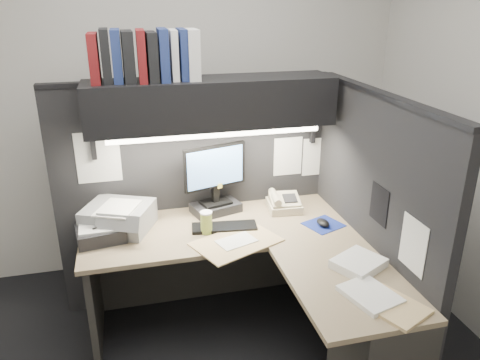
# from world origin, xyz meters

# --- Properties ---
(wall_back) EXTENTS (3.50, 0.04, 2.70)m
(wall_back) POSITION_xyz_m (0.00, 1.50, 1.35)
(wall_back) COLOR silver
(wall_back) RESTS_ON floor
(partition_back) EXTENTS (1.90, 0.06, 1.60)m
(partition_back) POSITION_xyz_m (0.03, 0.93, 0.80)
(partition_back) COLOR black
(partition_back) RESTS_ON floor
(partition_right) EXTENTS (0.06, 1.50, 1.60)m
(partition_right) POSITION_xyz_m (0.98, 0.18, 0.80)
(partition_right) COLOR black
(partition_right) RESTS_ON floor
(desk) EXTENTS (1.70, 1.53, 0.73)m
(desk) POSITION_xyz_m (0.43, -0.00, 0.44)
(desk) COLOR #887357
(desk) RESTS_ON floor
(overhead_shelf) EXTENTS (1.55, 0.34, 0.30)m
(overhead_shelf) POSITION_xyz_m (0.12, 0.75, 1.50)
(overhead_shelf) COLOR black
(overhead_shelf) RESTS_ON partition_back
(task_light_tube) EXTENTS (1.32, 0.04, 0.04)m
(task_light_tube) POSITION_xyz_m (0.12, 0.61, 1.33)
(task_light_tube) COLOR white
(task_light_tube) RESTS_ON overhead_shelf
(monitor) EXTENTS (0.44, 0.28, 0.48)m
(monitor) POSITION_xyz_m (0.14, 0.78, 0.92)
(monitor) COLOR black
(monitor) RESTS_ON desk
(keyboard) EXTENTS (0.43, 0.19, 0.02)m
(keyboard) POSITION_xyz_m (0.15, 0.52, 0.74)
(keyboard) COLOR black
(keyboard) RESTS_ON desk
(mousepad) EXTENTS (0.28, 0.27, 0.00)m
(mousepad) POSITION_xyz_m (0.79, 0.41, 0.73)
(mousepad) COLOR navy
(mousepad) RESTS_ON desk
(mouse) EXTENTS (0.08, 0.12, 0.04)m
(mouse) POSITION_xyz_m (0.77, 0.40, 0.75)
(mouse) COLOR black
(mouse) RESTS_ON mousepad
(telephone) EXTENTS (0.24, 0.25, 0.09)m
(telephone) POSITION_xyz_m (0.61, 0.70, 0.77)
(telephone) COLOR #C1B594
(telephone) RESTS_ON desk
(coffee_cup) EXTENTS (0.09, 0.09, 0.14)m
(coffee_cup) POSITION_xyz_m (0.03, 0.49, 0.80)
(coffee_cup) COLOR #ACB94A
(coffee_cup) RESTS_ON desk
(printer) EXTENTS (0.50, 0.47, 0.16)m
(printer) POSITION_xyz_m (-0.50, 0.69, 0.81)
(printer) COLOR gray
(printer) RESTS_ON desk
(notebook_stack) EXTENTS (0.32, 0.28, 0.08)m
(notebook_stack) POSITION_xyz_m (-0.62, 0.56, 0.77)
(notebook_stack) COLOR black
(notebook_stack) RESTS_ON desk
(open_folder) EXTENTS (0.59, 0.50, 0.01)m
(open_folder) POSITION_xyz_m (0.18, 0.32, 0.73)
(open_folder) COLOR tan
(open_folder) RESTS_ON desk
(paper_stack_a) EXTENTS (0.33, 0.31, 0.05)m
(paper_stack_a) POSITION_xyz_m (0.76, -0.11, 0.75)
(paper_stack_a) COLOR white
(paper_stack_a) RESTS_ON desk
(paper_stack_b) EXTENTS (0.28, 0.32, 0.03)m
(paper_stack_b) POSITION_xyz_m (0.69, -0.38, 0.74)
(paper_stack_b) COLOR white
(paper_stack_b) RESTS_ON desk
(manila_stack) EXTENTS (0.33, 0.36, 0.02)m
(manila_stack) POSITION_xyz_m (0.76, -0.48, 0.74)
(manila_stack) COLOR tan
(manila_stack) RESTS_ON desk
(binder_row) EXTENTS (0.63, 0.26, 0.30)m
(binder_row) POSITION_xyz_m (-0.26, 0.75, 1.80)
(binder_row) COLOR maroon
(binder_row) RESTS_ON overhead_shelf
(pinned_papers) EXTENTS (1.76, 1.31, 0.51)m
(pinned_papers) POSITION_xyz_m (0.42, 0.56, 1.05)
(pinned_papers) COLOR white
(pinned_papers) RESTS_ON partition_back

